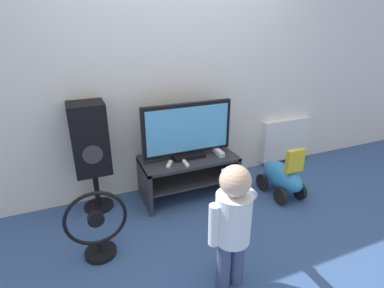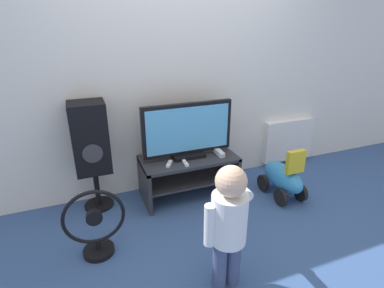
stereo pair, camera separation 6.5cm
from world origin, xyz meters
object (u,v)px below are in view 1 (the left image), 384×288
remote_primary (169,164)px  remote_secondary (186,163)px  television (187,131)px  game_console (218,152)px  ride_on_toy (282,176)px  radiator (286,139)px  speaker_tower (90,141)px  floor_fan (97,228)px  child (232,218)px

remote_primary → remote_secondary: bearing=-16.4°
television → game_console: television is taller
television → game_console: 0.41m
ride_on_toy → radiator: bearing=49.4°
speaker_tower → remote_primary: bearing=-18.2°
game_console → floor_fan: floor_fan is taller
game_console → remote_secondary: (-0.40, -0.09, -0.01)m
remote_secondary → radiator: size_ratio=0.19×
game_console → remote_secondary: game_console is taller
game_console → child: size_ratio=0.21×
child → remote_primary: bearing=93.2°
child → floor_fan: child is taller
remote_secondary → floor_fan: (-0.89, -0.42, -0.19)m
speaker_tower → radiator: bearing=3.0°
child → ride_on_toy: size_ratio=1.60×
remote_primary → remote_secondary: size_ratio=0.98×
game_console → remote_secondary: size_ratio=1.43×
game_console → remote_primary: (-0.55, -0.04, -0.01)m
remote_secondary → ride_on_toy: bearing=-13.7°
game_console → radiator: 1.17m
game_console → floor_fan: (-1.29, -0.51, -0.20)m
television → floor_fan: size_ratio=1.61×
game_console → ride_on_toy: (0.59, -0.33, -0.24)m
game_console → child: bearing=-113.4°
television → game_console: bearing=-13.1°
speaker_tower → child: bearing=-60.7°
ride_on_toy → radiator: 0.84m
remote_primary → child: bearing=-86.8°
remote_secondary → radiator: 1.58m
remote_secondary → floor_fan: floor_fan is taller
floor_fan → ride_on_toy: 1.88m
remote_secondary → child: 1.05m
game_console → floor_fan: bearing=-158.5°
child → radiator: bearing=41.6°
speaker_tower → television: bearing=-6.5°
child → speaker_tower: 1.51m
floor_fan → radiator: 2.55m
floor_fan → ride_on_toy: bearing=5.4°
television → floor_fan: 1.22m
radiator → child: bearing=-138.4°
remote_primary → speaker_tower: 0.75m
radiator → remote_secondary: bearing=-165.7°
remote_secondary → speaker_tower: speaker_tower is taller
remote_primary → remote_secondary: same height
remote_primary → ride_on_toy: bearing=-14.1°
television → remote_secondary: 0.32m
floor_fan → radiator: (2.41, 0.81, 0.06)m
remote_secondary → speaker_tower: 0.90m
remote_primary → child: child is taller
remote_secondary → radiator: (1.53, 0.39, -0.12)m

